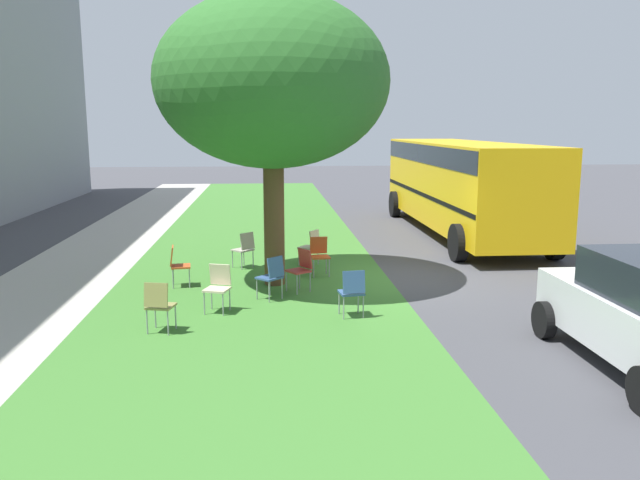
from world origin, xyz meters
name	(u,v)px	position (x,y,z in m)	size (l,w,h in m)	color
ground	(398,279)	(0.00, 0.00, 0.00)	(80.00, 80.00, 0.00)	#424247
grass_verge	(255,282)	(0.00, 3.20, 0.00)	(48.00, 6.00, 0.01)	#3D752D
sidewalk_strip	(49,286)	(0.00, 7.60, 0.00)	(48.00, 2.80, 0.01)	#ADA89E
street_tree	(272,82)	(-0.22, 2.76, 4.27)	(4.84, 4.84, 6.08)	brown
chair_0	(245,247)	(1.38, 3.46, 0.52)	(0.59, 0.59, 0.88)	#ADA393
chair_1	(319,253)	(0.52, 1.72, 0.52)	(0.46, 0.46, 0.88)	#C64C1E
chair_2	(301,267)	(-0.88, 2.22, 0.52)	(0.58, 0.58, 0.88)	#B7332D
chair_3	(159,303)	(-3.38, 4.70, 0.52)	(0.51, 0.50, 0.88)	olive
chair_4	(177,263)	(-0.28, 4.83, 0.52)	(0.47, 0.47, 0.88)	#C64C1E
chair_5	(352,289)	(-2.78, 1.41, 0.52)	(0.47, 0.47, 0.88)	#335184
chair_6	(311,245)	(1.57, 1.84, 0.52)	(0.58, 0.58, 0.88)	beige
chair_7	(218,284)	(-2.22, 3.82, 0.52)	(0.53, 0.52, 0.88)	beige
chair_8	(272,274)	(-1.50, 2.83, 0.52)	(0.59, 0.59, 0.88)	#335184
school_bus	(461,179)	(5.72, -3.15, 1.76)	(10.40, 2.80, 2.88)	yellow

